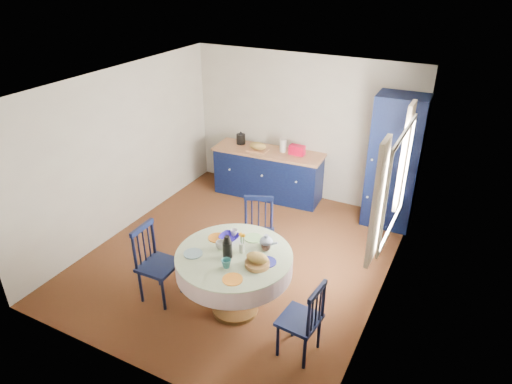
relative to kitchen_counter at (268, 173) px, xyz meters
The scene contains 17 objects.
floor 2.01m from the kitchen_counter, 76.30° to the right, with size 4.50×4.50×0.00m, color black.
ceiling 2.83m from the kitchen_counter, 76.30° to the right, with size 4.50×4.50×0.00m, color white.
wall_back 0.99m from the kitchen_counter, 37.04° to the left, with size 4.00×0.02×2.50m, color beige.
wall_left 2.57m from the kitchen_counter, 128.96° to the right, with size 0.02×4.50×2.50m, color beige.
wall_right 3.21m from the kitchen_counter, 37.65° to the right, with size 0.02×4.50×2.50m, color beige.
window 3.09m from the kitchen_counter, 33.51° to the right, with size 0.10×1.74×1.45m.
kitchen_counter is the anchor object (origin of this frame).
pantry_cabinet 2.21m from the kitchen_counter, ahead, with size 0.75×0.55×2.11m.
dining_table 3.07m from the kitchen_counter, 71.35° to the right, with size 1.36×1.36×1.10m.
chair_left 3.12m from the kitchen_counter, 90.43° to the right, with size 0.44×0.46×1.01m.
chair_far 2.05m from the kitchen_counter, 68.03° to the right, with size 0.57×0.56×0.98m.
chair_right 3.72m from the kitchen_counter, 58.40° to the right, with size 0.44×0.46×0.94m.
mug_a 3.00m from the kitchen_counter, 74.88° to the right, with size 0.12×0.12×0.09m, color silver.
mug_b 3.34m from the kitchen_counter, 72.09° to the right, with size 0.11×0.11×0.10m, color teal.
mug_c 2.97m from the kitchen_counter, 64.65° to the right, with size 0.11×0.11×0.09m, color black.
mug_d 2.71m from the kitchen_counter, 73.05° to the right, with size 0.10×0.10×0.09m, color silver.
cobalt_bowl 2.79m from the kitchen_counter, 73.89° to the right, with size 0.23×0.23×0.06m, color navy.
Camera 1 is at (2.71, -4.72, 3.87)m, focal length 32.00 mm.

